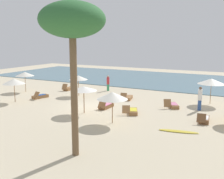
{
  "coord_description": "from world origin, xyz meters",
  "views": [
    {
      "loc": [
        11.61,
        -18.51,
        5.46
      ],
      "look_at": [
        0.56,
        2.15,
        1.1
      ],
      "focal_mm": 43.43,
      "sensor_mm": 36.0,
      "label": 1
    }
  ],
  "objects": [
    {
      "name": "lounger_2",
      "position": [
        -6.28,
        4.9,
        0.17
      ],
      "size": [
        0.74,
        1.67,
        0.75
      ],
      "color": "olive",
      "rests_on": "ground_plane"
    },
    {
      "name": "umbrella_3",
      "position": [
        -3.6,
        2.97,
        1.78
      ],
      "size": [
        1.82,
        1.82,
        1.99
      ],
      "color": "olive",
      "rests_on": "ground_plane"
    },
    {
      "name": "lounger_3",
      "position": [
        5.89,
        2.69,
        0.18
      ],
      "size": [
        1.29,
        1.71,
        0.75
      ],
      "color": "olive",
      "rests_on": "ground_plane"
    },
    {
      "name": "lounger_1",
      "position": [
        8.82,
        -0.2,
        0.18
      ],
      "size": [
        0.79,
        1.76,
        0.68
      ],
      "color": "brown",
      "rests_on": "ground_plane"
    },
    {
      "name": "lounger_0",
      "position": [
        1.41,
        3.62,
        0.17
      ],
      "size": [
        0.98,
        1.79,
        0.68
      ],
      "color": "olive",
      "rests_on": "ground_plane"
    },
    {
      "name": "ground_plane",
      "position": [
        0.0,
        0.0,
        0.0
      ],
      "size": [
        60.0,
        60.0,
        0.0
      ],
      "primitive_type": "plane",
      "color": "beige"
    },
    {
      "name": "person_1",
      "position": [
        7.96,
        2.75,
        0.96
      ],
      "size": [
        0.34,
        0.34,
        1.88
      ],
      "color": "#2D4C8C",
      "rests_on": "ground_plane"
    },
    {
      "name": "surfboard",
      "position": [
        7.83,
        -2.99,
        0.04
      ],
      "size": [
        2.41,
        0.89,
        0.07
      ],
      "color": "gold",
      "rests_on": "ground_plane"
    },
    {
      "name": "lounger_4",
      "position": [
        1.19,
        -0.08,
        0.18
      ],
      "size": [
        0.62,
        1.68,
        0.71
      ],
      "color": "brown",
      "rests_on": "ground_plane"
    },
    {
      "name": "ocean_water",
      "position": [
        0.0,
        17.0,
        0.03
      ],
      "size": [
        48.0,
        16.0,
        0.06
      ],
      "primitive_type": "cube",
      "color": "slate",
      "rests_on": "ground_plane"
    },
    {
      "name": "person_0",
      "position": [
        -2.28,
        6.55,
        0.84
      ],
      "size": [
        0.43,
        0.43,
        1.65
      ],
      "color": "#338C59",
      "rests_on": "ground_plane"
    },
    {
      "name": "umbrella_0",
      "position": [
        -9.7,
        1.98,
        1.88
      ],
      "size": [
        1.92,
        1.92,
        2.09
      ],
      "color": "olive",
      "rests_on": "ground_plane"
    },
    {
      "name": "lounger_5",
      "position": [
        3.74,
        -0.54,
        0.18
      ],
      "size": [
        1.25,
        1.79,
        0.67
      ],
      "color": "olive",
      "rests_on": "ground_plane"
    },
    {
      "name": "umbrella_5",
      "position": [
        -6.96,
        -1.97,
        1.85
      ],
      "size": [
        1.93,
        1.93,
        2.08
      ],
      "color": "brown",
      "rests_on": "ground_plane"
    },
    {
      "name": "palm_0",
      "position": [
        4.31,
        -8.57,
        6.17
      ],
      "size": [
        2.96,
        2.96,
        7.12
      ],
      "color": "brown",
      "rests_on": "ground_plane"
    },
    {
      "name": "lounger_6",
      "position": [
        -6.11,
        0.23,
        0.18
      ],
      "size": [
        0.98,
        1.74,
        0.74
      ],
      "color": "olive",
      "rests_on": "ground_plane"
    },
    {
      "name": "umbrella_6",
      "position": [
        8.37,
        5.38,
        1.96
      ],
      "size": [
        2.26,
        2.26,
        2.18
      ],
      "color": "olive",
      "rests_on": "ground_plane"
    },
    {
      "name": "umbrella_1",
      "position": [
        0.49,
        -2.15,
        1.87
      ],
      "size": [
        1.96,
        1.96,
        2.04
      ],
      "color": "brown",
      "rests_on": "ground_plane"
    },
    {
      "name": "umbrella_4",
      "position": [
        3.52,
        -3.34,
        1.86
      ],
      "size": [
        2.04,
        2.04,
        2.1
      ],
      "color": "brown",
      "rests_on": "ground_plane"
    }
  ]
}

